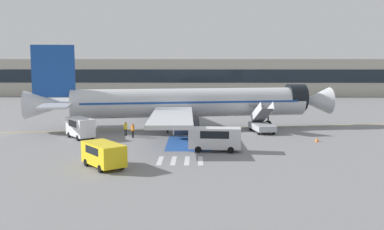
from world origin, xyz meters
TOP-DOWN VIEW (x-y plane):
  - ground_plane at (0.00, 0.00)m, footprint 600.00×600.00m
  - apron_leadline_yellow at (1.33, -0.83)m, footprint 73.32×12.30m
  - apron_stand_patch_blue at (1.33, -11.38)m, footprint 4.73×8.78m
  - apron_walkway_bar_0 at (-1.07, -19.82)m, footprint 0.44×3.60m
  - apron_walkway_bar_1 at (0.13, -19.82)m, footprint 0.44×3.60m
  - apron_walkway_bar_2 at (1.33, -19.82)m, footprint 0.44×3.60m
  - apron_walkway_bar_3 at (2.53, -19.82)m, footprint 0.44×3.60m
  - airliner at (0.60, -0.95)m, footprint 39.97×35.79m
  - boarding_stairs_forward at (10.26, -3.82)m, footprint 2.95×5.47m
  - fuel_tanker at (-3.69, 23.60)m, footprint 2.67×9.06m
  - service_van_0 at (-11.13, -8.43)m, footprint 4.07×4.59m
  - service_van_1 at (-5.55, -22.51)m, footprint 4.34×4.79m
  - service_van_2 at (3.96, -15.66)m, footprint 5.19×2.17m
  - ground_crew_0 at (-5.22, -7.83)m, footprint 0.42×0.49m
  - ground_crew_1 at (-1.42, -4.36)m, footprint 0.47×0.47m
  - ground_crew_2 at (-6.24, -6.70)m, footprint 0.45×0.26m
  - traffic_cone_0 at (15.40, -10.30)m, footprint 0.44×0.44m
  - terminal_building at (-2.94, 56.45)m, footprint 123.92×12.10m

SIDE VIEW (x-z plane):
  - ground_plane at x=0.00m, z-range 0.00..0.00m
  - apron_leadline_yellow at x=1.33m, z-range 0.00..0.01m
  - apron_stand_patch_blue at x=1.33m, z-range 0.00..0.01m
  - apron_walkway_bar_0 at x=-1.07m, z-range 0.00..0.01m
  - apron_walkway_bar_1 at x=0.13m, z-range 0.00..0.01m
  - apron_walkway_bar_2 at x=1.33m, z-range 0.00..0.01m
  - apron_walkway_bar_3 at x=2.53m, z-range 0.00..0.01m
  - traffic_cone_0 at x=15.40m, z-range 0.00..0.49m
  - ground_crew_0 at x=-5.22m, z-range 0.12..1.76m
  - ground_crew_2 at x=-6.24m, z-range 0.12..1.80m
  - boarding_stairs_forward at x=10.26m, z-range -1.01..2.98m
  - ground_crew_1 at x=-1.42m, z-range 0.15..2.02m
  - service_van_1 at x=-5.55m, z-range 0.21..2.28m
  - service_van_0 at x=-11.13m, z-range 0.22..2.55m
  - service_van_2 at x=3.96m, z-range 0.22..2.56m
  - fuel_tanker at x=-3.69m, z-range 0.02..3.57m
  - airliner at x=0.60m, z-range -2.01..8.75m
  - terminal_building at x=-2.94m, z-range 0.00..9.13m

